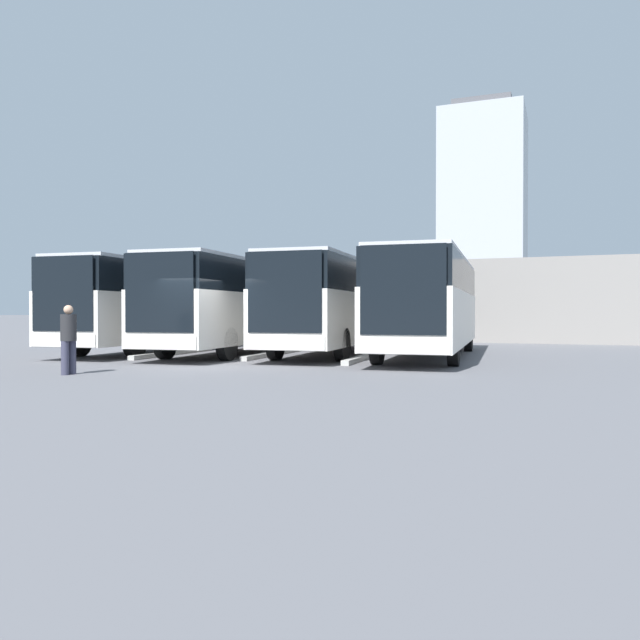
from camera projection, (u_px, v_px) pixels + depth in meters
ground_plane at (205, 366)px, 17.84m from camera, size 600.00×600.00×0.00m
bus_0 at (429, 302)px, 21.34m from camera, size 3.45×11.67×3.39m
curb_divider_0 at (366, 357)px, 20.42m from camera, size 0.69×5.50×0.15m
bus_1 at (337, 303)px, 23.01m from camera, size 3.45×11.67×3.39m
curb_divider_1 at (275, 353)px, 22.09m from camera, size 0.69×5.50×0.15m
bus_2 at (241, 303)px, 23.37m from camera, size 3.45×11.67×3.39m
curb_divider_2 at (175, 353)px, 22.45m from camera, size 0.69×5.50×0.15m
bus_3 at (162, 303)px, 24.60m from camera, size 3.45×11.67×3.39m
pedestrian at (69, 337)px, 15.30m from camera, size 0.42×0.42×1.71m
station_building at (400, 303)px, 38.83m from camera, size 28.13×14.53×4.23m
office_tower at (484, 214)px, 166.13m from camera, size 21.37×21.37×56.94m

